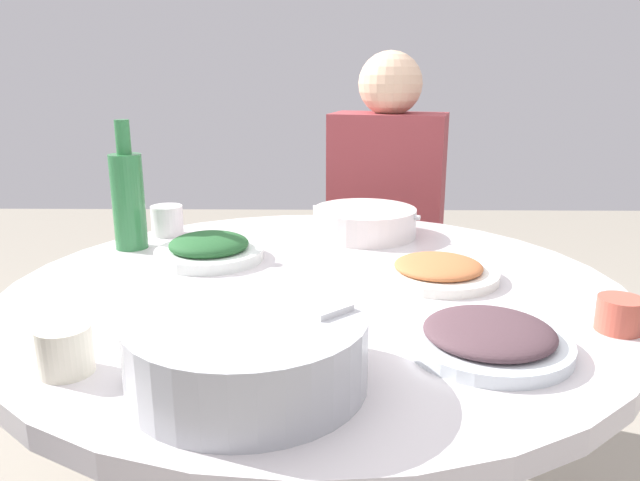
# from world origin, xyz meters

# --- Properties ---
(round_dining_table) EXTENTS (1.12, 1.12, 0.76)m
(round_dining_table) POSITION_xyz_m (0.00, 0.00, 0.59)
(round_dining_table) COLOR #99999E
(round_dining_table) RESTS_ON ground
(rice_bowl) EXTENTS (0.30, 0.30, 0.10)m
(rice_bowl) POSITION_xyz_m (-0.37, 0.08, 0.80)
(rice_bowl) COLOR #B2B5BA
(rice_bowl) RESTS_ON round_dining_table
(soup_bowl) EXTENTS (0.24, 0.25, 0.07)m
(soup_bowl) POSITION_xyz_m (0.35, -0.11, 0.79)
(soup_bowl) COLOR white
(soup_bowl) RESTS_ON round_dining_table
(dish_greens) EXTENTS (0.22, 0.22, 0.05)m
(dish_greens) POSITION_xyz_m (0.15, 0.22, 0.78)
(dish_greens) COLOR white
(dish_greens) RESTS_ON round_dining_table
(dish_tofu_braise) EXTENTS (0.23, 0.23, 0.04)m
(dish_tofu_braise) POSITION_xyz_m (0.03, -0.23, 0.77)
(dish_tofu_braise) COLOR white
(dish_tofu_braise) RESTS_ON round_dining_table
(dish_eggplant) EXTENTS (0.23, 0.23, 0.05)m
(dish_eggplant) POSITION_xyz_m (-0.27, -0.25, 0.78)
(dish_eggplant) COLOR silver
(dish_eggplant) RESTS_ON round_dining_table
(green_bottle) EXTENTS (0.07, 0.07, 0.28)m
(green_bottle) POSITION_xyz_m (0.23, 0.41, 0.87)
(green_bottle) COLOR #327D44
(green_bottle) RESTS_ON round_dining_table
(tea_cup_near) EXTENTS (0.08, 0.08, 0.07)m
(tea_cup_near) POSITION_xyz_m (0.35, 0.36, 0.79)
(tea_cup_near) COLOR white
(tea_cup_near) RESTS_ON round_dining_table
(tea_cup_far) EXTENTS (0.07, 0.07, 0.06)m
(tea_cup_far) POSITION_xyz_m (-0.35, 0.31, 0.79)
(tea_cup_far) COLOR beige
(tea_cup_far) RESTS_ON round_dining_table
(tea_cup_side) EXTENTS (0.07, 0.07, 0.05)m
(tea_cup_side) POSITION_xyz_m (-0.20, -0.46, 0.78)
(tea_cup_side) COLOR #C45442
(tea_cup_side) RESTS_ON round_dining_table
(stool_for_diner_left) EXTENTS (0.37, 0.37, 0.43)m
(stool_for_diner_left) POSITION_xyz_m (0.79, -0.20, 0.22)
(stool_for_diner_left) COLOR brown
(stool_for_diner_left) RESTS_ON ground
(diner_left) EXTENTS (0.41, 0.39, 0.76)m
(diner_left) POSITION_xyz_m (0.79, -0.20, 0.75)
(diner_left) COLOR #2D333D
(diner_left) RESTS_ON stool_for_diner_left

